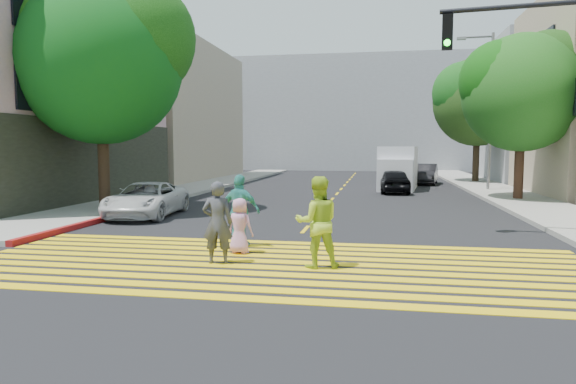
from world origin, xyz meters
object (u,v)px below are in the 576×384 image
(pedestrian_child, at_px, (240,226))
(tree_left, at_px, (103,54))
(tree_right_far, at_px, (479,97))
(dark_car_near, at_px, (394,181))
(pedestrian_extra, at_px, (240,211))
(silver_car, at_px, (399,173))
(pedestrian_man, at_px, (218,223))
(tree_right_near, at_px, (524,87))
(traffic_signal, at_px, (566,78))
(pedestrian_woman, at_px, (317,222))
(white_van, at_px, (398,169))
(white_sedan, at_px, (146,199))
(dark_car_parked, at_px, (425,174))

(pedestrian_child, bearing_deg, tree_left, -30.04)
(tree_right_far, height_order, dark_car_near, tree_right_far)
(pedestrian_extra, relative_size, silver_car, 0.44)
(tree_right_far, bearing_deg, pedestrian_child, -111.12)
(pedestrian_man, relative_size, silver_car, 0.43)
(tree_left, distance_m, pedestrian_child, 11.13)
(tree_right_near, bearing_deg, traffic_signal, -98.95)
(dark_car_near, bearing_deg, tree_right_near, 143.10)
(tree_left, xyz_separation_m, pedestrian_extra, (6.91, -5.87, -5.08))
(silver_car, bearing_deg, dark_car_near, 84.78)
(tree_right_far, distance_m, pedestrian_woman, 27.97)
(pedestrian_extra, xyz_separation_m, traffic_signal, (8.11, 2.15, 3.36))
(tree_left, xyz_separation_m, white_van, (11.44, 12.69, -4.80))
(traffic_signal, bearing_deg, tree_right_far, 92.19)
(silver_car, xyz_separation_m, white_van, (-0.34, -6.96, 0.59))
(white_sedan, xyz_separation_m, dark_car_parked, (11.24, 18.08, 0.07))
(white_van, bearing_deg, pedestrian_woman, -90.19)
(tree_left, height_order, tree_right_near, tree_left)
(tree_right_near, bearing_deg, pedestrian_woman, -117.79)
(tree_right_far, xyz_separation_m, silver_car, (-5.13, 1.02, -5.23))
(tree_left, height_order, pedestrian_child, tree_left)
(tree_right_far, relative_size, dark_car_parked, 2.10)
(pedestrian_child, relative_size, pedestrian_extra, 0.72)
(tree_right_near, distance_m, pedestrian_extra, 16.39)
(silver_car, bearing_deg, white_van, 85.97)
(tree_left, bearing_deg, pedestrian_extra, -40.32)
(tree_right_near, xyz_separation_m, pedestrian_child, (-9.52, -13.29, -4.52))
(white_sedan, height_order, dark_car_near, dark_car_near)
(tree_left, xyz_separation_m, dark_car_near, (11.11, 10.13, -5.33))
(tree_right_far, xyz_separation_m, traffic_signal, (-1.89, -22.35, -1.56))
(pedestrian_man, distance_m, pedestrian_woman, 2.14)
(pedestrian_woman, xyz_separation_m, pedestrian_child, (-1.95, 1.07, -0.29))
(tree_right_far, bearing_deg, white_van, -132.63)
(white_van, height_order, traffic_signal, traffic_signal)
(tree_left, bearing_deg, white_van, 47.98)
(pedestrian_man, bearing_deg, tree_right_near, -133.35)
(tree_right_near, distance_m, tree_right_far, 12.05)
(tree_right_far, relative_size, white_van, 1.57)
(silver_car, distance_m, dark_car_parked, 3.09)
(tree_left, relative_size, traffic_signal, 1.35)
(silver_car, xyz_separation_m, dark_car_parked, (1.59, -2.65, 0.08))
(tree_left, bearing_deg, dark_car_near, 42.34)
(pedestrian_woman, distance_m, pedestrian_extra, 2.88)
(silver_car, bearing_deg, tree_right_near, 109.22)
(pedestrian_child, bearing_deg, silver_car, -86.86)
(dark_car_parked, bearing_deg, pedestrian_extra, -96.66)
(traffic_signal, bearing_deg, dark_car_parked, 101.59)
(pedestrian_woman, distance_m, silver_car, 27.56)
(pedestrian_extra, bearing_deg, pedestrian_woman, 150.27)
(pedestrian_woman, relative_size, dark_car_parked, 0.46)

